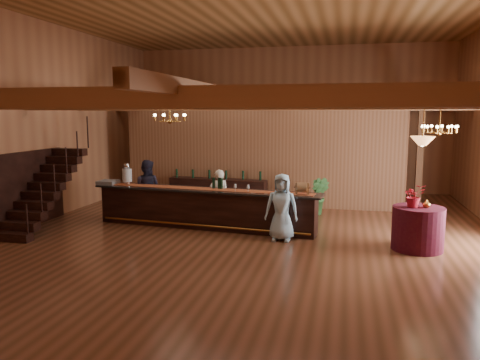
% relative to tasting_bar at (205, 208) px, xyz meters
% --- Properties ---
extents(floor, '(14.00, 14.00, 0.00)m').
position_rel_tasting_bar_xyz_m(floor, '(1.38, -0.26, -0.52)').
color(floor, brown).
rests_on(floor, ground).
extents(ceiling, '(14.00, 14.00, 0.00)m').
position_rel_tasting_bar_xyz_m(ceiling, '(1.38, -0.26, 4.98)').
color(ceiling, '#AF7943').
rests_on(ceiling, wall_back).
extents(wall_back, '(12.00, 0.10, 5.50)m').
position_rel_tasting_bar_xyz_m(wall_back, '(1.38, 6.74, 2.23)').
color(wall_back, '#A86B41').
rests_on(wall_back, floor).
extents(wall_front, '(12.00, 0.10, 5.50)m').
position_rel_tasting_bar_xyz_m(wall_front, '(1.38, -7.26, 2.23)').
color(wall_front, '#A86B41').
rests_on(wall_front, floor).
extents(wall_left, '(0.10, 14.00, 5.50)m').
position_rel_tasting_bar_xyz_m(wall_left, '(-4.62, -0.26, 2.23)').
color(wall_left, '#A86B41').
rests_on(wall_left, floor).
extents(beam_grid, '(11.90, 13.90, 0.39)m').
position_rel_tasting_bar_xyz_m(beam_grid, '(1.38, 0.25, 2.72)').
color(beam_grid, '#985E38').
rests_on(beam_grid, wall_left).
extents(support_posts, '(9.20, 10.20, 3.20)m').
position_rel_tasting_bar_xyz_m(support_posts, '(1.38, -0.76, 1.08)').
color(support_posts, '#985E38').
rests_on(support_posts, floor).
extents(partition_wall, '(9.00, 0.18, 3.10)m').
position_rel_tasting_bar_xyz_m(partition_wall, '(0.88, 3.24, 1.03)').
color(partition_wall, brown).
rests_on(partition_wall, floor).
extents(staircase, '(1.00, 2.80, 2.00)m').
position_rel_tasting_bar_xyz_m(staircase, '(-4.07, -1.00, 0.48)').
color(staircase, black).
rests_on(staircase, floor).
extents(backroom_boxes, '(4.10, 0.60, 1.10)m').
position_rel_tasting_bar_xyz_m(backroom_boxes, '(1.08, 5.24, 0.01)').
color(backroom_boxes, black).
rests_on(backroom_boxes, floor).
extents(tasting_bar, '(6.20, 1.38, 1.04)m').
position_rel_tasting_bar_xyz_m(tasting_bar, '(0.00, 0.00, 0.00)').
color(tasting_bar, black).
rests_on(tasting_bar, floor).
extents(beverage_dispenser, '(0.26, 0.26, 0.60)m').
position_rel_tasting_bar_xyz_m(beverage_dispenser, '(-2.32, 0.28, 0.79)').
color(beverage_dispenser, silver).
rests_on(beverage_dispenser, tasting_bar).
extents(glass_rack_tray, '(0.50, 0.50, 0.10)m').
position_rel_tasting_bar_xyz_m(glass_rack_tray, '(-2.89, 0.24, 0.56)').
color(glass_rack_tray, gray).
rests_on(glass_rack_tray, tasting_bar).
extents(raffle_drum, '(0.34, 0.24, 0.30)m').
position_rel_tasting_bar_xyz_m(raffle_drum, '(2.56, -0.30, 0.68)').
color(raffle_drum, brown).
rests_on(raffle_drum, tasting_bar).
extents(bar_bottle_0, '(0.07, 0.07, 0.30)m').
position_rel_tasting_bar_xyz_m(bar_bottle_0, '(0.22, 0.10, 0.66)').
color(bar_bottle_0, black).
rests_on(bar_bottle_0, tasting_bar).
extents(bar_bottle_1, '(0.07, 0.07, 0.30)m').
position_rel_tasting_bar_xyz_m(bar_bottle_1, '(0.37, 0.08, 0.66)').
color(bar_bottle_1, black).
rests_on(bar_bottle_1, tasting_bar).
extents(bar_bottle_2, '(0.07, 0.07, 0.30)m').
position_rel_tasting_bar_xyz_m(bar_bottle_2, '(0.44, 0.08, 0.66)').
color(bar_bottle_2, black).
rests_on(bar_bottle_2, tasting_bar).
extents(backbar_shelf, '(3.21, 0.73, 0.90)m').
position_rel_tasting_bar_xyz_m(backbar_shelf, '(-0.42, 2.82, -0.07)').
color(backbar_shelf, black).
rests_on(backbar_shelf, floor).
extents(round_table, '(1.11, 1.11, 0.96)m').
position_rel_tasting_bar_xyz_m(round_table, '(5.16, -0.89, -0.04)').
color(round_table, '#431119').
rests_on(round_table, floor).
extents(chandelier_left, '(0.80, 0.80, 0.47)m').
position_rel_tasting_bar_xyz_m(chandelier_left, '(-0.60, -0.83, 2.37)').
color(chandelier_left, '#A36A28').
rests_on(chandelier_left, beam_grid).
extents(chandelier_right, '(0.80, 0.80, 0.73)m').
position_rel_tasting_bar_xyz_m(chandelier_right, '(5.69, 0.23, 2.11)').
color(chandelier_right, '#A36A28').
rests_on(chandelier_right, beam_grid).
extents(pendant_lamp, '(0.52, 0.52, 0.90)m').
position_rel_tasting_bar_xyz_m(pendant_lamp, '(5.16, -0.89, 1.88)').
color(pendant_lamp, '#A36A28').
rests_on(pendant_lamp, beam_grid).
extents(bartender, '(0.63, 0.52, 1.47)m').
position_rel_tasting_bar_xyz_m(bartender, '(0.21, 0.64, 0.22)').
color(bartender, white).
rests_on(bartender, floor).
extents(staff_second, '(0.86, 0.69, 1.69)m').
position_rel_tasting_bar_xyz_m(staff_second, '(-1.90, 0.63, 0.32)').
color(staff_second, '#1F1E2F').
rests_on(staff_second, floor).
extents(guest, '(0.78, 0.52, 1.59)m').
position_rel_tasting_bar_xyz_m(guest, '(2.13, -0.79, 0.27)').
color(guest, '#A9D4E9').
rests_on(guest, floor).
extents(floor_plant, '(0.73, 0.64, 1.14)m').
position_rel_tasting_bar_xyz_m(floor_plant, '(2.81, 2.23, 0.05)').
color(floor_plant, '#2D5A27').
rests_on(floor_plant, floor).
extents(table_flowers, '(0.57, 0.53, 0.51)m').
position_rel_tasting_bar_xyz_m(table_flowers, '(5.04, -0.95, 0.69)').
color(table_flowers, '#A5131F').
rests_on(table_flowers, round_table).
extents(table_vase, '(0.18, 0.18, 0.28)m').
position_rel_tasting_bar_xyz_m(table_vase, '(5.31, -0.93, 0.57)').
color(table_vase, '#A36A28').
rests_on(table_vase, round_table).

